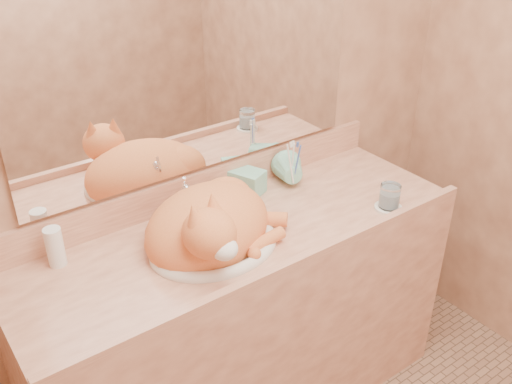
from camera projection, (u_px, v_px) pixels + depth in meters
wall_back at (195, 97)px, 1.95m from camera, size 2.40×0.02×2.50m
vanity_counter at (244, 324)px, 2.17m from camera, size 1.60×0.55×0.85m
mirror at (195, 58)px, 1.87m from camera, size 1.30×0.02×0.80m
sink_basin at (213, 229)px, 1.84m from camera, size 0.44×0.37×0.14m
faucet at (187, 203)px, 1.95m from camera, size 0.06×0.12×0.17m
cat at (210, 223)px, 1.85m from camera, size 0.56×0.51×0.26m
soap_dispenser at (261, 172)px, 2.11m from camera, size 0.12×0.12×0.20m
toothbrush_cup at (293, 177)px, 2.17m from camera, size 0.16×0.16×0.11m
toothbrushes at (294, 162)px, 2.14m from camera, size 0.03×0.03×0.21m
saucer at (388, 208)px, 2.08m from camera, size 0.10×0.10×0.01m
water_glass at (390, 196)px, 2.05m from camera, size 0.07×0.07×0.09m
lotion_bottle at (55, 247)px, 1.76m from camera, size 0.05×0.05×0.13m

